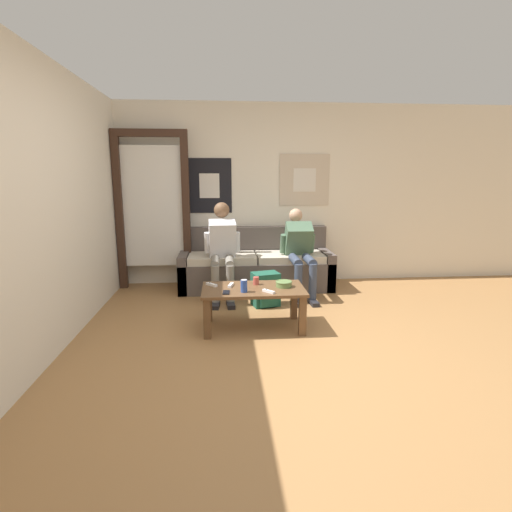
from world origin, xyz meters
TOP-DOWN VIEW (x-y plane):
  - ground_plane at (0.00, 0.00)m, footprint 18.00×18.00m
  - wall_back at (0.00, 2.61)m, footprint 10.00×0.07m
  - wall_left at (-2.02, 0.00)m, footprint 0.05×10.00m
  - door_frame at (-1.48, 2.39)m, footprint 1.00×0.10m
  - couch at (-0.08, 2.24)m, footprint 2.10×0.73m
  - coffee_table at (-0.23, 0.72)m, footprint 1.04×0.58m
  - person_seated_adult at (-0.54, 1.87)m, footprint 0.47×0.92m
  - person_seated_teen at (0.47, 1.90)m, footprint 0.47×1.02m
  - backpack at (-0.03, 1.42)m, footprint 0.36×0.31m
  - ceramic_bowl at (0.08, 0.74)m, footprint 0.17×0.17m
  - pillar_candle at (-0.20, 0.84)m, footprint 0.06×0.06m
  - drink_can_blue at (-0.34, 0.58)m, footprint 0.07×0.07m
  - game_controller_near_left at (-0.46, 0.80)m, footprint 0.07×0.15m
  - game_controller_near_right at (-0.66, 0.83)m, footprint 0.12×0.13m
  - game_controller_far_center at (-0.10, 0.54)m, footprint 0.12×0.13m
  - cell_phone at (-0.51, 0.57)m, footprint 0.07×0.14m

SIDE VIEW (x-z plane):
  - ground_plane at x=0.00m, z-range 0.00..0.00m
  - backpack at x=-0.03m, z-range -0.01..0.40m
  - couch at x=-0.08m, z-range -0.13..0.70m
  - coffee_table at x=-0.23m, z-range 0.13..0.56m
  - cell_phone at x=-0.51m, z-range 0.43..0.44m
  - game_controller_near_left at x=-0.46m, z-range 0.43..0.45m
  - game_controller_near_right at x=-0.66m, z-range 0.43..0.45m
  - game_controller_far_center at x=-0.10m, z-range 0.43..0.45m
  - ceramic_bowl at x=0.08m, z-range 0.43..0.49m
  - pillar_candle at x=-0.20m, z-range 0.42..0.51m
  - drink_can_blue at x=-0.34m, z-range 0.43..0.55m
  - person_seated_teen at x=0.47m, z-range 0.06..1.16m
  - person_seated_adult at x=-0.54m, z-range 0.05..1.26m
  - door_frame at x=-1.48m, z-range 0.12..2.27m
  - wall_left at x=-2.02m, z-range 0.00..2.55m
  - wall_back at x=0.00m, z-range 0.00..2.55m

